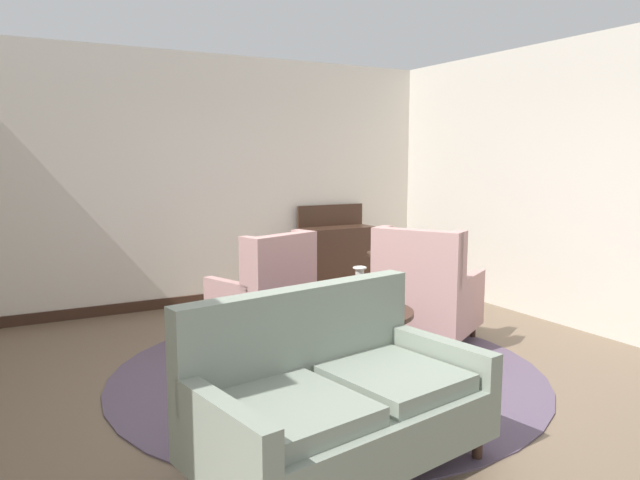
{
  "coord_description": "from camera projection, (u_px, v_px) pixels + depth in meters",
  "views": [
    {
      "loc": [
        -2.32,
        -3.8,
        1.75
      ],
      "look_at": [
        -0.04,
        0.36,
        1.1
      ],
      "focal_mm": 33.56,
      "sensor_mm": 36.0,
      "label": 1
    }
  ],
  "objects": [
    {
      "name": "ground",
      "position": [
        346.0,
        385.0,
        4.65
      ],
      "size": [
        8.68,
        8.68,
        0.0
      ],
      "primitive_type": "plane",
      "color": "brown"
    },
    {
      "name": "wall_back",
      "position": [
        213.0,
        181.0,
        7.14
      ],
      "size": [
        5.97,
        0.08,
        2.95
      ],
      "primitive_type": "cube",
      "color": "silver",
      "rests_on": "ground"
    },
    {
      "name": "wall_right",
      "position": [
        527.0,
        183.0,
        6.63
      ],
      "size": [
        0.08,
        4.34,
        2.95
      ],
      "primitive_type": "cube",
      "color": "silver",
      "rests_on": "ground"
    },
    {
      "name": "baseboard_back",
      "position": [
        217.0,
        297.0,
        7.28
      ],
      "size": [
        5.81,
        0.03,
        0.12
      ],
      "primitive_type": "cube",
      "color": "#382319",
      "rests_on": "ground"
    },
    {
      "name": "area_rug",
      "position": [
        327.0,
        372.0,
        4.91
      ],
      "size": [
        3.5,
        3.5,
        0.01
      ],
      "primitive_type": "cylinder",
      "color": "#5B4C60",
      "rests_on": "ground"
    },
    {
      "name": "coffee_table",
      "position": [
        358.0,
        322.0,
        4.82
      ],
      "size": [
        0.9,
        0.9,
        0.53
      ],
      "color": "#382319",
      "rests_on": "ground"
    },
    {
      "name": "porcelain_vase",
      "position": [
        360.0,
        291.0,
        4.72
      ],
      "size": [
        0.14,
        0.14,
        0.37
      ],
      "color": "beige",
      "rests_on": "coffee_table"
    },
    {
      "name": "settee",
      "position": [
        335.0,
        400.0,
        3.35
      ],
      "size": [
        1.77,
        1.18,
        0.99
      ],
      "rotation": [
        0.0,
        0.0,
        0.17
      ],
      "color": "gray",
      "rests_on": "ground"
    },
    {
      "name": "armchair_back_corner",
      "position": [
        426.0,
        297.0,
        5.59
      ],
      "size": [
        1.16,
        1.14,
        1.12
      ],
      "rotation": [
        0.0,
        0.0,
        2.1
      ],
      "color": "tan",
      "rests_on": "ground"
    },
    {
      "name": "armchair_beside_settee",
      "position": [
        267.0,
        295.0,
        5.72
      ],
      "size": [
        0.98,
        1.0,
        1.05
      ],
      "rotation": [
        0.0,
        0.0,
        3.47
      ],
      "color": "tan",
      "rests_on": "ground"
    },
    {
      "name": "side_table",
      "position": [
        389.0,
        277.0,
        6.75
      ],
      "size": [
        0.5,
        0.5,
        0.69
      ],
      "color": "#382319",
      "rests_on": "ground"
    },
    {
      "name": "sideboard",
      "position": [
        337.0,
        255.0,
        7.76
      ],
      "size": [
        0.96,
        0.4,
        1.14
      ],
      "color": "#382319",
      "rests_on": "ground"
    }
  ]
}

